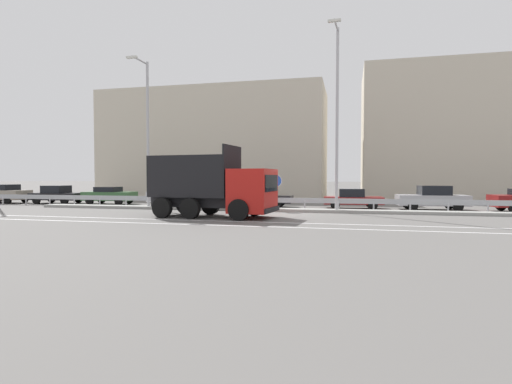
# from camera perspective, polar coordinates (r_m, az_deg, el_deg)

# --- Properties ---
(ground_plane) EXTENTS (320.00, 320.00, 0.00)m
(ground_plane) POSITION_cam_1_polar(r_m,az_deg,el_deg) (22.37, 3.41, -3.24)
(ground_plane) COLOR #605E5B
(lane_strip_0) EXTENTS (61.26, 0.16, 0.01)m
(lane_strip_0) POSITION_cam_1_polar(r_m,az_deg,el_deg) (19.48, -8.11, -4.04)
(lane_strip_0) COLOR silver
(lane_strip_0) RESTS_ON ground_plane
(lane_strip_1) EXTENTS (61.26, 0.16, 0.01)m
(lane_strip_1) POSITION_cam_1_polar(r_m,az_deg,el_deg) (17.99, -9.99, -4.57)
(lane_strip_1) COLOR silver
(lane_strip_1) RESTS_ON ground_plane
(median_island) EXTENTS (33.69, 1.10, 0.18)m
(median_island) POSITION_cam_1_polar(r_m,az_deg,el_deg) (24.39, 4.24, -2.58)
(median_island) COLOR gray
(median_island) RESTS_ON ground_plane
(median_guardrail) EXTENTS (61.26, 0.09, 0.78)m
(median_guardrail) POSITION_cam_1_polar(r_m,az_deg,el_deg) (25.47, 4.64, -1.30)
(median_guardrail) COLOR #9EA0A5
(median_guardrail) RESTS_ON ground_plane
(dump_truck) EXTENTS (6.76, 3.23, 3.72)m
(dump_truck) POSITION_cam_1_polar(r_m,az_deg,el_deg) (20.73, -4.23, -0.02)
(dump_truck) COLOR red
(dump_truck) RESTS_ON ground_plane
(median_road_sign) EXTENTS (0.77, 0.16, 2.26)m
(median_road_sign) POSITION_cam_1_polar(r_m,az_deg,el_deg) (24.43, 2.82, 0.05)
(median_road_sign) COLOR white
(median_road_sign) RESTS_ON ground_plane
(street_lamp_1) EXTENTS (0.70, 2.04, 9.65)m
(street_lamp_1) POSITION_cam_1_polar(r_m,az_deg,el_deg) (27.45, -15.34, 8.76)
(street_lamp_1) COLOR #ADADB2
(street_lamp_1) RESTS_ON ground_plane
(street_lamp_2) EXTENTS (0.71, 1.93, 10.79)m
(street_lamp_2) POSITION_cam_1_polar(r_m,az_deg,el_deg) (24.17, 11.48, 11.05)
(street_lamp_2) COLOR #ADADB2
(street_lamp_2) RESTS_ON ground_plane
(parked_car_0) EXTENTS (4.27, 1.91, 1.50)m
(parked_car_0) POSITION_cam_1_polar(r_m,az_deg,el_deg) (38.22, -32.39, -0.19)
(parked_car_0) COLOR gray
(parked_car_0) RESTS_ON ground_plane
(parked_car_1) EXTENTS (3.98, 2.20, 1.43)m
(parked_car_1) POSITION_cam_1_polar(r_m,az_deg,el_deg) (35.26, -26.51, -0.33)
(parked_car_1) COLOR black
(parked_car_1) RESTS_ON ground_plane
(parked_car_2) EXTENTS (3.93, 2.10, 1.34)m
(parked_car_2) POSITION_cam_1_polar(r_m,az_deg,el_deg) (32.82, -20.19, -0.42)
(parked_car_2) COLOR #335B33
(parked_car_2) RESTS_ON ground_plane
(parked_car_3) EXTENTS (4.93, 1.95, 1.52)m
(parked_car_3) POSITION_cam_1_polar(r_m,az_deg,el_deg) (29.51, -10.47, -0.46)
(parked_car_3) COLOR silver
(parked_car_3) RESTS_ON ground_plane
(parked_car_4) EXTENTS (4.77, 1.85, 1.36)m
(parked_car_4) POSITION_cam_1_polar(r_m,az_deg,el_deg) (28.09, 0.29, -0.73)
(parked_car_4) COLOR black
(parked_car_4) RESTS_ON ground_plane
(parked_car_5) EXTENTS (3.94, 1.99, 1.32)m
(parked_car_5) POSITION_cam_1_polar(r_m,az_deg,el_deg) (27.35, 13.63, -0.91)
(parked_car_5) COLOR maroon
(parked_car_5) RESTS_ON ground_plane
(parked_car_6) EXTENTS (4.34, 2.14, 1.55)m
(parked_car_6) POSITION_cam_1_polar(r_m,az_deg,el_deg) (27.79, 23.87, -0.78)
(parked_car_6) COLOR #A3A3A8
(parked_car_6) RESTS_ON ground_plane
(background_building_0) EXTENTS (22.80, 8.72, 10.90)m
(background_building_0) POSITION_cam_1_polar(r_m,az_deg,el_deg) (42.49, -5.86, 6.66)
(background_building_0) COLOR beige
(background_building_0) RESTS_ON ground_plane
(background_building_1) EXTENTS (19.01, 9.24, 12.90)m
(background_building_1) POSITION_cam_1_polar(r_m,az_deg,el_deg) (44.87, 27.27, 7.48)
(background_building_1) COLOR beige
(background_building_1) RESTS_ON ground_plane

